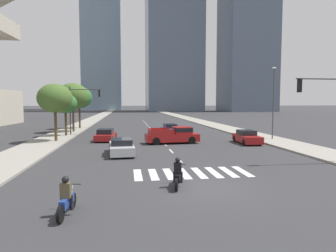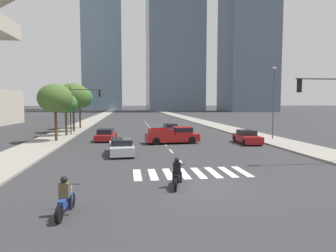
{
  "view_description": "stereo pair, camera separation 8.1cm",
  "coord_description": "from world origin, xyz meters",
  "px_view_note": "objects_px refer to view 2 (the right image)",
  "views": [
    {
      "loc": [
        -3.74,
        -13.71,
        4.13
      ],
      "look_at": [
        0.0,
        13.04,
        2.0
      ],
      "focal_mm": 31.59,
      "sensor_mm": 36.0,
      "label": 1
    },
    {
      "loc": [
        -3.66,
        -13.72,
        4.13
      ],
      "look_at": [
        0.0,
        13.04,
        2.0
      ],
      "focal_mm": 31.59,
      "sensor_mm": 36.0,
      "label": 2
    }
  ],
  "objects_px": {
    "street_tree_second": "(66,104)",
    "sedan_red_3": "(106,135)",
    "traffic_signal_far": "(82,102)",
    "motorcycle_trailing": "(65,200)",
    "sedan_red_0": "(247,137)",
    "traffic_signal_near": "(329,102)",
    "pickup_truck": "(175,135)",
    "street_tree_third": "(73,96)",
    "motorcycle_lead": "(177,175)",
    "sedan_silver_2": "(121,147)",
    "street_lamp_east": "(274,98)",
    "street_tree_nearest": "(55,98)",
    "sedan_blue_1": "(171,129)",
    "street_tree_fourth": "(80,98)"
  },
  "relations": [
    {
      "from": "motorcycle_lead",
      "to": "sedan_red_3",
      "type": "relative_size",
      "value": 0.43
    },
    {
      "from": "motorcycle_lead",
      "to": "traffic_signal_near",
      "type": "bearing_deg",
      "value": -54.97
    },
    {
      "from": "pickup_truck",
      "to": "street_tree_third",
      "type": "height_order",
      "value": "street_tree_third"
    },
    {
      "from": "motorcycle_trailing",
      "to": "street_tree_third",
      "type": "distance_m",
      "value": 32.17
    },
    {
      "from": "street_tree_nearest",
      "to": "street_tree_second",
      "type": "height_order",
      "value": "street_tree_nearest"
    },
    {
      "from": "motorcycle_trailing",
      "to": "street_tree_fourth",
      "type": "distance_m",
      "value": 37.65
    },
    {
      "from": "traffic_signal_near",
      "to": "pickup_truck",
      "type": "bearing_deg",
      "value": -53.18
    },
    {
      "from": "traffic_signal_near",
      "to": "street_tree_nearest",
      "type": "height_order",
      "value": "traffic_signal_near"
    },
    {
      "from": "pickup_truck",
      "to": "traffic_signal_near",
      "type": "distance_m",
      "value": 14.73
    },
    {
      "from": "street_tree_third",
      "to": "sedan_blue_1",
      "type": "bearing_deg",
      "value": -13.39
    },
    {
      "from": "motorcycle_trailing",
      "to": "street_tree_second",
      "type": "distance_m",
      "value": 27.06
    },
    {
      "from": "traffic_signal_far",
      "to": "motorcycle_trailing",
      "type": "bearing_deg",
      "value": -82.91
    },
    {
      "from": "motorcycle_trailing",
      "to": "sedan_red_3",
      "type": "height_order",
      "value": "motorcycle_trailing"
    },
    {
      "from": "pickup_truck",
      "to": "traffic_signal_near",
      "type": "bearing_deg",
      "value": -58.04
    },
    {
      "from": "pickup_truck",
      "to": "sedan_red_3",
      "type": "relative_size",
      "value": 1.15
    },
    {
      "from": "motorcycle_lead",
      "to": "traffic_signal_far",
      "type": "relative_size",
      "value": 0.35
    },
    {
      "from": "traffic_signal_far",
      "to": "street_lamp_east",
      "type": "height_order",
      "value": "street_lamp_east"
    },
    {
      "from": "traffic_signal_far",
      "to": "sedan_red_3",
      "type": "bearing_deg",
      "value": -58.15
    },
    {
      "from": "motorcycle_lead",
      "to": "sedan_silver_2",
      "type": "xyz_separation_m",
      "value": [
        -2.91,
        9.65,
        0.01
      ]
    },
    {
      "from": "traffic_signal_far",
      "to": "street_tree_third",
      "type": "height_order",
      "value": "street_tree_third"
    },
    {
      "from": "sedan_blue_1",
      "to": "street_lamp_east",
      "type": "distance_m",
      "value": 13.97
    },
    {
      "from": "pickup_truck",
      "to": "street_tree_fourth",
      "type": "distance_m",
      "value": 22.47
    },
    {
      "from": "street_lamp_east",
      "to": "street_tree_second",
      "type": "distance_m",
      "value": 24.3
    },
    {
      "from": "pickup_truck",
      "to": "sedan_red_3",
      "type": "height_order",
      "value": "pickup_truck"
    },
    {
      "from": "street_tree_second",
      "to": "street_tree_third",
      "type": "bearing_deg",
      "value": 90.0
    },
    {
      "from": "pickup_truck",
      "to": "street_tree_third",
      "type": "relative_size",
      "value": 0.82
    },
    {
      "from": "sedan_silver_2",
      "to": "sedan_red_3",
      "type": "xyz_separation_m",
      "value": [
        -1.85,
        9.07,
        -0.01
      ]
    },
    {
      "from": "street_tree_nearest",
      "to": "street_lamp_east",
      "type": "bearing_deg",
      "value": -3.6
    },
    {
      "from": "sedan_red_3",
      "to": "pickup_truck",
      "type": "bearing_deg",
      "value": -108.99
    },
    {
      "from": "sedan_red_3",
      "to": "street_lamp_east",
      "type": "xyz_separation_m",
      "value": [
        18.27,
        -2.19,
        4.09
      ]
    },
    {
      "from": "sedan_silver_2",
      "to": "street_lamp_east",
      "type": "distance_m",
      "value": 18.27
    },
    {
      "from": "sedan_red_3",
      "to": "sedan_red_0",
      "type": "bearing_deg",
      "value": -101.57
    },
    {
      "from": "street_tree_second",
      "to": "sedan_red_3",
      "type": "bearing_deg",
      "value": -41.74
    },
    {
      "from": "traffic_signal_near",
      "to": "street_lamp_east",
      "type": "distance_m",
      "value": 12.75
    },
    {
      "from": "sedan_silver_2",
      "to": "street_lamp_east",
      "type": "relative_size",
      "value": 0.61
    },
    {
      "from": "sedan_red_0",
      "to": "sedan_red_3",
      "type": "relative_size",
      "value": 0.93
    },
    {
      "from": "sedan_red_0",
      "to": "street_tree_nearest",
      "type": "xyz_separation_m",
      "value": [
        -19.48,
        3.61,
        3.97
      ]
    },
    {
      "from": "sedan_red_0",
      "to": "street_tree_second",
      "type": "bearing_deg",
      "value": -111.61
    },
    {
      "from": "motorcycle_lead",
      "to": "sedan_silver_2",
      "type": "relative_size",
      "value": 0.44
    },
    {
      "from": "motorcycle_trailing",
      "to": "sedan_red_0",
      "type": "height_order",
      "value": "motorcycle_trailing"
    },
    {
      "from": "traffic_signal_near",
      "to": "street_tree_third",
      "type": "relative_size",
      "value": 0.89
    },
    {
      "from": "sedan_red_0",
      "to": "street_tree_nearest",
      "type": "height_order",
      "value": "street_tree_nearest"
    },
    {
      "from": "street_tree_second",
      "to": "street_tree_fourth",
      "type": "distance_m",
      "value": 10.74
    },
    {
      "from": "sedan_silver_2",
      "to": "street_tree_second",
      "type": "distance_m",
      "value": 15.65
    },
    {
      "from": "motorcycle_lead",
      "to": "street_tree_third",
      "type": "height_order",
      "value": "street_tree_third"
    },
    {
      "from": "motorcycle_lead",
      "to": "pickup_truck",
      "type": "relative_size",
      "value": 0.38
    },
    {
      "from": "sedan_red_3",
      "to": "street_tree_nearest",
      "type": "height_order",
      "value": "street_tree_nearest"
    },
    {
      "from": "sedan_silver_2",
      "to": "sedan_red_0",
      "type": "bearing_deg",
      "value": -72.84
    },
    {
      "from": "sedan_silver_2",
      "to": "street_tree_nearest",
      "type": "distance_m",
      "value": 11.56
    },
    {
      "from": "sedan_red_3",
      "to": "street_tree_fourth",
      "type": "distance_m",
      "value": 16.63
    }
  ]
}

